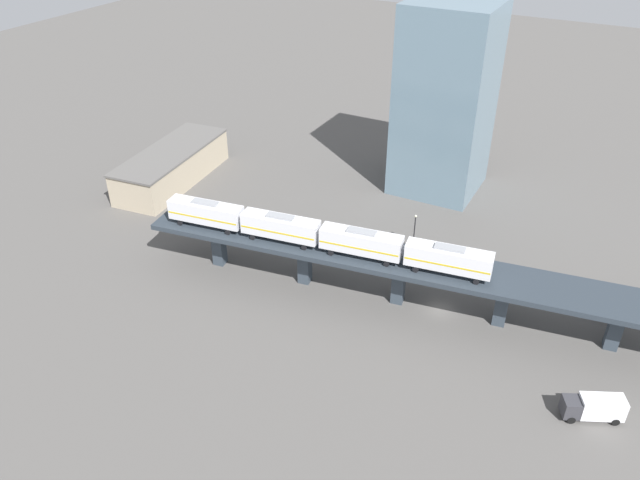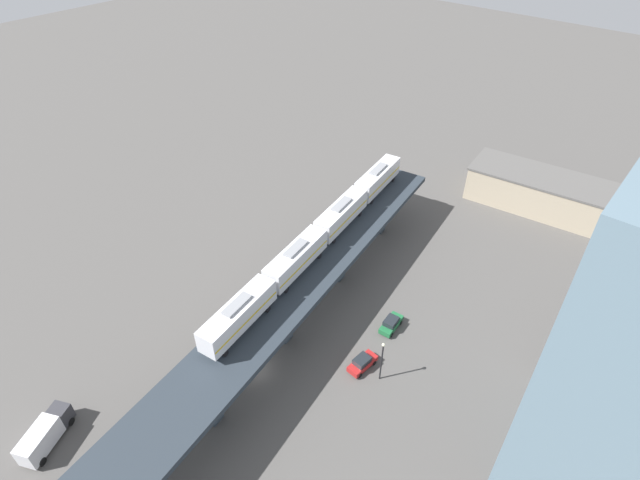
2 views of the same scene
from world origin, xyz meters
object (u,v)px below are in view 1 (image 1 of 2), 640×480
street_car_green (359,244)px  street_lamp (414,230)px  subway_train (320,234)px  street_car_red (407,254)px  office_tower (446,100)px  delivery_truck (594,407)px  warehouse_building (172,166)px  street_car_blue (609,309)px

street_car_green → street_lamp: street_lamp is taller
subway_train → street_car_red: (14.61, -8.64, -9.30)m
office_tower → delivery_truck: bearing=-143.4°
subway_train → warehouse_building: size_ratio=1.68×
warehouse_building → street_car_blue: bearing=-92.8°
subway_train → street_car_blue: bearing=-69.9°
street_car_green → delivery_truck: size_ratio=0.61×
office_tower → subway_train: bearing=174.3°
subway_train → street_car_green: size_ratio=10.91×
subway_train → warehouse_building: 48.62m
subway_train → street_lamp: (17.44, -8.63, -6.13)m
street_car_red → street_lamp: street_lamp is taller
street_car_blue → warehouse_building: warehouse_building is taller
subway_train → street_car_green: bearing=-1.4°
street_car_red → street_lamp: size_ratio=0.65×
street_car_red → street_car_green: 8.36m
subway_train → warehouse_building: bearing=66.9°
street_car_green → warehouse_building: (5.23, 44.61, 2.47)m
warehouse_building → street_lamp: bearing=-91.6°
delivery_truck → warehouse_building: 89.12m
subway_train → office_tower: (42.28, -4.21, 7.76)m
street_lamp → warehouse_building: size_ratio=0.24×
subway_train → street_car_blue: (14.70, -40.24, -9.30)m
street_car_red → office_tower: size_ratio=0.13×
office_tower → street_car_red: bearing=-170.9°
subway_train → office_tower: office_tower is taller
street_car_blue → street_lamp: (2.74, 31.61, 3.17)m
delivery_truck → subway_train: bearing=80.1°
street_car_green → warehouse_building: size_ratio=0.15×
street_car_green → warehouse_building: bearing=83.3°
subway_train → delivery_truck: (-7.14, -40.94, -8.48)m
street_car_green → office_tower: office_tower is taller
subway_train → street_lamp: bearing=-26.3°
street_car_blue → warehouse_building: size_ratio=0.16×
street_car_red → street_lamp: (2.84, 0.01, 3.17)m
street_car_blue → warehouse_building: bearing=87.2°
street_car_blue → delivery_truck: delivery_truck is taller
subway_train → delivery_truck: size_ratio=6.65×
street_car_green → delivery_truck: delivery_truck is taller
street_car_blue → street_lamp: street_lamp is taller
street_car_red → street_lamp: 4.25m
office_tower → street_car_green: bearing=172.3°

